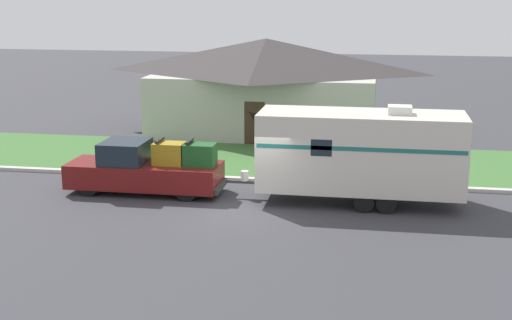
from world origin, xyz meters
TOP-DOWN VIEW (x-y plane):
  - ground_plane at (0.00, 0.00)m, footprint 120.00×120.00m
  - curb_strip at (0.00, 3.75)m, footprint 80.00×0.30m
  - lawn_strip at (0.00, 7.40)m, footprint 80.00×7.00m
  - house_across_street at (-1.71, 13.87)m, footprint 12.20×7.60m
  - pickup_truck at (-4.23, 1.57)m, footprint 5.73×1.95m
  - travel_trailer at (3.57, 1.57)m, footprint 8.31×2.43m
  - mailbox at (3.42, 4.81)m, footprint 0.48×0.20m

SIDE VIEW (x-z plane):
  - ground_plane at x=0.00m, z-range 0.00..0.00m
  - lawn_strip at x=0.00m, z-range 0.00..0.03m
  - curb_strip at x=0.00m, z-range 0.00..0.14m
  - pickup_truck at x=-4.23m, z-range -0.13..1.90m
  - mailbox at x=3.42m, z-range 0.33..1.55m
  - travel_trailer at x=3.57m, z-range 0.11..3.60m
  - house_across_street at x=-1.71m, z-range 0.09..4.93m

